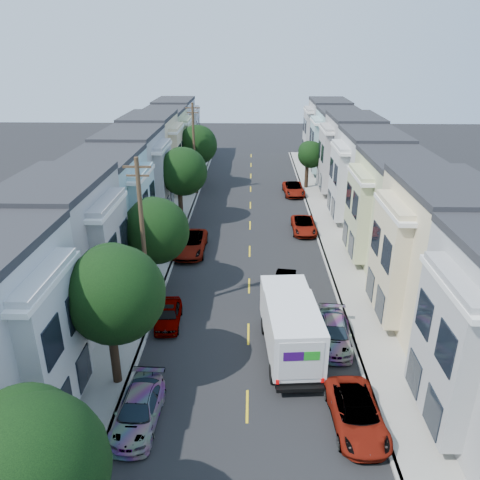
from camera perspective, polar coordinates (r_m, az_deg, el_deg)
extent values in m
plane|color=black|center=(28.33, 1.02, -11.41)|extent=(160.00, 160.00, 0.00)
cube|color=black|center=(41.60, 1.21, 0.30)|extent=(12.00, 70.00, 0.02)
cube|color=gray|center=(42.03, -7.07, 0.46)|extent=(0.30, 70.00, 0.15)
cube|color=gray|center=(42.00, 9.49, 0.30)|extent=(0.30, 70.00, 0.15)
cube|color=gray|center=(42.24, -8.81, 0.47)|extent=(2.60, 70.00, 0.15)
cube|color=gray|center=(42.20, 11.24, 0.28)|extent=(2.60, 70.00, 0.15)
cube|color=gold|center=(41.60, 1.21, 0.29)|extent=(0.12, 70.00, 0.01)
cube|color=#BAC28D|center=(43.10, -13.79, 0.42)|extent=(5.00, 70.00, 8.50)
cube|color=#BAC28D|center=(43.04, 16.22, 0.13)|extent=(5.00, 70.00, 8.50)
sphere|color=black|center=(16.13, -24.78, -24.44)|extent=(4.70, 4.70, 4.70)
cylinder|color=black|center=(24.61, -15.04, -13.30)|extent=(0.44, 0.44, 3.49)
sphere|color=black|center=(22.74, -15.18, -6.41)|extent=(4.70, 4.70, 4.70)
cylinder|color=black|center=(32.77, -10.52, -3.81)|extent=(0.44, 0.44, 2.93)
sphere|color=black|center=(31.49, -10.37, 1.10)|extent=(4.45, 4.45, 4.45)
cylinder|color=black|center=(44.79, -7.24, 4.17)|extent=(0.44, 0.44, 3.51)
sphere|color=black|center=(43.80, -7.07, 8.29)|extent=(4.47, 4.47, 4.47)
cylinder|color=black|center=(56.28, -5.48, 8.13)|extent=(0.44, 0.44, 3.53)
sphere|color=black|center=(55.50, -5.30, 11.49)|extent=(4.55, 4.55, 4.55)
cylinder|color=black|center=(56.29, 8.11, 7.71)|extent=(0.44, 0.44, 2.97)
sphere|color=black|center=(55.72, 8.57, 10.25)|extent=(3.10, 3.10, 3.10)
cylinder|color=#42301E|center=(28.41, -11.68, -0.32)|extent=(0.26, 0.26, 10.00)
cube|color=#42301E|center=(26.98, -12.46, 8.70)|extent=(1.60, 0.12, 0.12)
cylinder|color=#42301E|center=(52.97, -5.61, 10.79)|extent=(0.26, 0.26, 10.00)
cube|color=#42301E|center=(52.21, -5.81, 15.73)|extent=(1.60, 0.12, 0.12)
cube|color=silver|center=(24.95, 6.34, -11.20)|extent=(2.62, 4.69, 2.56)
cube|color=silver|center=(27.91, 5.79, -7.43)|extent=(2.62, 2.18, 2.36)
cube|color=black|center=(26.56, 6.04, -12.55)|extent=(2.41, 6.74, 0.26)
cube|color=#2D0A51|center=(22.83, 5.86, -13.86)|extent=(0.98, 0.04, 0.48)
cube|color=#198C1E|center=(22.92, 8.10, -13.83)|extent=(0.76, 0.04, 0.48)
cylinder|color=black|center=(24.75, 3.60, -15.84)|extent=(0.31, 0.98, 0.98)
cylinder|color=black|center=(24.96, 9.22, -15.76)|extent=(0.31, 0.98, 0.98)
cylinder|color=black|center=(28.32, 3.30, -10.28)|extent=(0.31, 0.98, 0.98)
cylinder|color=black|center=(28.50, 8.12, -10.26)|extent=(0.31, 0.98, 0.98)
imported|color=black|center=(32.41, 5.49, -5.46)|extent=(1.85, 3.97, 1.27)
imported|color=#0D1037|center=(22.88, -12.28, -19.67)|extent=(1.99, 4.52, 1.34)
imported|color=#B7B7B7|center=(29.27, -8.71, -9.02)|extent=(1.67, 3.93, 1.25)
imported|color=#35090F|center=(38.62, -6.10, -0.46)|extent=(2.55, 5.50, 1.53)
imported|color=slate|center=(22.87, 14.03, -19.94)|extent=(2.40, 4.84, 1.32)
imported|color=silver|center=(27.73, 11.39, -11.11)|extent=(2.25, 4.59, 1.33)
imported|color=black|center=(43.03, 7.77, 1.76)|extent=(2.11, 4.56, 1.27)
imported|color=#070C3A|center=(53.84, 6.55, 6.19)|extent=(2.44, 4.91, 1.34)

